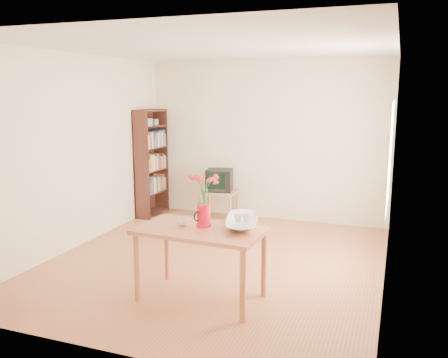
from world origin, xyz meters
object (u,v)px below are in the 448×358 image
at_px(mug, 182,222).
at_px(bowl, 242,204).
at_px(table, 201,237).
at_px(television, 220,180).
at_px(pitcher, 204,216).

xyz_separation_m(mug, bowl, (0.57, 0.21, 0.18)).
distance_m(table, television, 3.18).
distance_m(table, pitcher, 0.22).
xyz_separation_m(bowl, television, (-1.31, 2.80, -0.33)).
bearing_deg(table, bowl, 36.03).
distance_m(pitcher, television, 3.11).
xyz_separation_m(mug, television, (-0.73, 3.01, -0.15)).
bearing_deg(bowl, pitcher, -157.28).
height_order(mug, bowl, bowl).
bearing_deg(mug, television, -71.96).
distance_m(mug, television, 3.10).
height_order(pitcher, television, pitcher).
relative_size(bowl, television, 0.99).
bearing_deg(mug, table, 177.38).
relative_size(table, bowl, 2.70).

